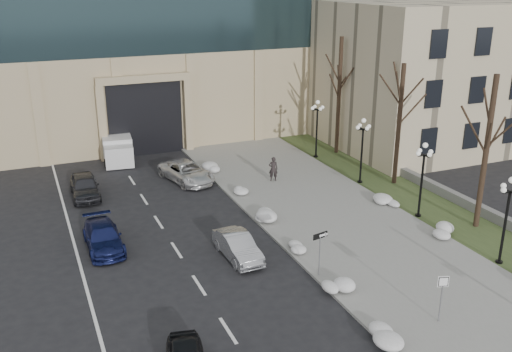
# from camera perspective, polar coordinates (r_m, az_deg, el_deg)

# --- Properties ---
(sidewalk) EXTENTS (9.00, 40.00, 0.12)m
(sidewalk) POSITION_cam_1_polar(r_m,az_deg,el_deg) (34.82, 8.14, -4.36)
(sidewalk) COLOR gray
(sidewalk) RESTS_ON ground
(curb) EXTENTS (0.30, 40.00, 0.14)m
(curb) POSITION_cam_1_polar(r_m,az_deg,el_deg) (32.88, 1.35, -5.62)
(curb) COLOR gray
(curb) RESTS_ON ground
(grass_strip) EXTENTS (4.00, 40.00, 0.10)m
(grass_strip) POSITION_cam_1_polar(r_m,az_deg,el_deg) (38.39, 16.51, -2.70)
(grass_strip) COLOR #354422
(grass_strip) RESTS_ON ground
(stone_wall) EXTENTS (0.50, 30.00, 0.70)m
(stone_wall) POSITION_cam_1_polar(r_m,az_deg,el_deg) (40.93, 16.99, -0.91)
(stone_wall) COLOR slate
(stone_wall) RESTS_ON ground
(classical_building) EXTENTS (22.00, 18.12, 12.00)m
(classical_building) POSITION_cam_1_polar(r_m,az_deg,el_deg) (54.78, 17.80, 10.16)
(classical_building) COLOR tan
(classical_building) RESTS_ON ground
(car_b) EXTENTS (1.55, 4.04, 1.31)m
(car_b) POSITION_cam_1_polar(r_m,az_deg,el_deg) (29.93, -1.84, -7.05)
(car_b) COLOR #9D9FA4
(car_b) RESTS_ON ground
(car_c) EXTENTS (1.84, 4.52, 1.31)m
(car_c) POSITION_cam_1_polar(r_m,az_deg,el_deg) (31.99, -15.03, -5.93)
(car_c) COLOR navy
(car_c) RESTS_ON ground
(car_d) EXTENTS (3.47, 5.48, 1.41)m
(car_d) POSITION_cam_1_polar(r_m,az_deg,el_deg) (41.04, -6.96, 0.40)
(car_d) COLOR silver
(car_d) RESTS_ON ground
(car_e) EXTENTS (1.93, 4.48, 1.50)m
(car_e) POSITION_cam_1_polar(r_m,az_deg,el_deg) (39.54, -16.75, -0.98)
(car_e) COLOR #313236
(car_e) RESTS_ON ground
(pedestrian) EXTENTS (0.76, 0.63, 1.77)m
(pedestrian) POSITION_cam_1_polar(r_m,az_deg,el_deg) (40.47, 1.74, 0.72)
(pedestrian) COLOR black
(pedestrian) RESTS_ON sidewalk
(box_truck) EXTENTS (2.85, 6.53, 2.01)m
(box_truck) POSITION_cam_1_polar(r_m,az_deg,el_deg) (47.19, -13.74, 2.87)
(box_truck) COLOR silver
(box_truck) RESTS_ON ground
(one_way_sign) EXTENTS (0.91, 0.28, 2.41)m
(one_way_sign) POSITION_cam_1_polar(r_m,az_deg,el_deg) (27.72, 6.68, -6.39)
(one_way_sign) COLOR slate
(one_way_sign) RESTS_ON ground
(keep_sign) EXTENTS (0.48, 0.19, 2.28)m
(keep_sign) POSITION_cam_1_polar(r_m,az_deg,el_deg) (25.38, 18.13, -10.70)
(keep_sign) COLOR slate
(keep_sign) RESTS_ON ground
(snow_clump_b) EXTENTS (1.10, 1.60, 0.36)m
(snow_clump_b) POSITION_cam_1_polar(r_m,az_deg,el_deg) (24.43, 13.40, -15.29)
(snow_clump_b) COLOR silver
(snow_clump_b) RESTS_ON sidewalk
(snow_clump_c) EXTENTS (1.10, 1.60, 0.36)m
(snow_clump_c) POSITION_cam_1_polar(r_m,az_deg,el_deg) (27.44, 7.96, -10.73)
(snow_clump_c) COLOR silver
(snow_clump_c) RESTS_ON sidewalk
(snow_clump_d) EXTENTS (1.10, 1.60, 0.36)m
(snow_clump_d) POSITION_cam_1_polar(r_m,az_deg,el_deg) (30.55, 3.87, -7.25)
(snow_clump_d) COLOR silver
(snow_clump_d) RESTS_ON sidewalk
(snow_clump_e) EXTENTS (1.10, 1.60, 0.36)m
(snow_clump_e) POSITION_cam_1_polar(r_m,az_deg,el_deg) (34.46, 0.64, -3.98)
(snow_clump_e) COLOR silver
(snow_clump_e) RESTS_ON sidewalk
(snow_clump_f) EXTENTS (1.10, 1.60, 0.36)m
(snow_clump_f) POSITION_cam_1_polar(r_m,az_deg,el_deg) (38.35, -2.11, -1.49)
(snow_clump_f) COLOR silver
(snow_clump_f) RESTS_ON sidewalk
(snow_clump_g) EXTENTS (1.10, 1.60, 0.36)m
(snow_clump_g) POSITION_cam_1_polar(r_m,az_deg,el_deg) (42.95, -4.31, 0.80)
(snow_clump_g) COLOR silver
(snow_clump_g) RESTS_ON sidewalk
(snow_clump_i) EXTENTS (1.10, 1.60, 0.36)m
(snow_clump_i) POSITION_cam_1_polar(r_m,az_deg,el_deg) (33.85, 18.48, -5.51)
(snow_clump_i) COLOR silver
(snow_clump_i) RESTS_ON sidewalk
(snow_clump_j) EXTENTS (1.10, 1.60, 0.36)m
(snow_clump_j) POSITION_cam_1_polar(r_m,az_deg,el_deg) (37.43, 12.81, -2.53)
(snow_clump_j) COLOR silver
(snow_clump_j) RESTS_ON sidewalk
(lamppost_a) EXTENTS (1.18, 1.18, 4.76)m
(lamppost_a) POSITION_cam_1_polar(r_m,az_deg,el_deg) (30.87, 23.84, -3.04)
(lamppost_a) COLOR black
(lamppost_a) RESTS_ON ground
(lamppost_b) EXTENTS (1.18, 1.18, 4.76)m
(lamppost_b) POSITION_cam_1_polar(r_m,az_deg,el_deg) (35.26, 16.34, 0.58)
(lamppost_b) COLOR black
(lamppost_b) RESTS_ON ground
(lamppost_c) EXTENTS (1.18, 1.18, 4.76)m
(lamppost_c) POSITION_cam_1_polar(r_m,az_deg,el_deg) (40.23, 10.59, 3.36)
(lamppost_c) COLOR black
(lamppost_c) RESTS_ON ground
(lamppost_d) EXTENTS (1.18, 1.18, 4.76)m
(lamppost_d) POSITION_cam_1_polar(r_m,az_deg,el_deg) (45.58, 6.13, 5.48)
(lamppost_d) COLOR black
(lamppost_d) RESTS_ON ground
(tree_near) EXTENTS (3.20, 3.20, 9.00)m
(tree_near) POSITION_cam_1_polar(r_m,az_deg,el_deg) (34.19, 22.27, 4.15)
(tree_near) COLOR black
(tree_near) RESTS_ON ground
(tree_mid) EXTENTS (3.20, 3.20, 8.50)m
(tree_mid) POSITION_cam_1_polar(r_m,az_deg,el_deg) (40.10, 14.24, 6.63)
(tree_mid) COLOR black
(tree_mid) RESTS_ON ground
(tree_far) EXTENTS (3.20, 3.20, 9.50)m
(tree_far) POSITION_cam_1_polar(r_m,az_deg,el_deg) (46.46, 8.37, 9.53)
(tree_far) COLOR black
(tree_far) RESTS_ON ground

